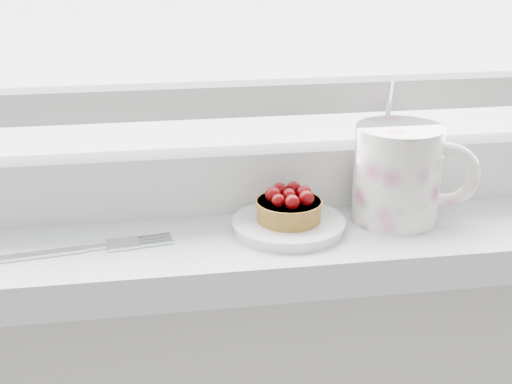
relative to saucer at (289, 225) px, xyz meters
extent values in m
cube|color=silver|center=(-0.01, 0.01, -0.03)|extent=(1.60, 0.20, 0.04)
cube|color=silver|center=(-0.01, 0.08, 0.03)|extent=(1.30, 0.05, 0.07)
cube|color=silver|center=(-0.01, 0.08, 0.12)|extent=(1.30, 0.04, 0.04)
cylinder|color=white|center=(0.00, 0.00, 0.00)|extent=(0.12, 0.12, 0.01)
cylinder|color=brown|center=(0.00, 0.00, 0.02)|extent=(0.07, 0.07, 0.02)
cylinder|color=brown|center=(0.00, 0.00, 0.03)|extent=(0.07, 0.07, 0.01)
sphere|color=#400204|center=(0.00, 0.00, 0.03)|extent=(0.02, 0.02, 0.02)
sphere|color=#400204|center=(0.02, 0.00, 0.04)|extent=(0.02, 0.02, 0.02)
sphere|color=#400204|center=(0.01, 0.02, 0.04)|extent=(0.02, 0.02, 0.02)
sphere|color=#400204|center=(-0.01, 0.02, 0.04)|extent=(0.02, 0.02, 0.02)
sphere|color=#400204|center=(-0.02, 0.00, 0.04)|extent=(0.02, 0.02, 0.02)
sphere|color=#400204|center=(-0.01, -0.01, 0.03)|extent=(0.01, 0.01, 0.01)
sphere|color=#400204|center=(0.00, -0.02, 0.04)|extent=(0.02, 0.02, 0.02)
sphere|color=#400204|center=(0.02, -0.01, 0.04)|extent=(0.02, 0.02, 0.02)
cylinder|color=silver|center=(0.12, 0.01, 0.05)|extent=(0.12, 0.12, 0.11)
cylinder|color=black|center=(0.12, 0.01, 0.10)|extent=(0.08, 0.08, 0.01)
torus|color=silver|center=(0.17, -0.01, 0.05)|extent=(0.08, 0.04, 0.07)
cylinder|color=silver|center=(0.12, 0.04, 0.12)|extent=(0.01, 0.03, 0.07)
cube|color=silver|center=(-0.27, -0.03, 0.00)|extent=(0.12, 0.03, 0.00)
cube|color=silver|center=(-0.21, -0.02, 0.00)|extent=(0.02, 0.01, 0.00)
cube|color=silver|center=(-0.18, -0.01, 0.00)|extent=(0.04, 0.03, 0.00)
cube|color=silver|center=(-0.14, -0.02, 0.00)|extent=(0.04, 0.01, 0.00)
cube|color=silver|center=(-0.15, -0.01, 0.00)|extent=(0.04, 0.01, 0.00)
cube|color=silver|center=(-0.15, 0.00, 0.00)|extent=(0.04, 0.01, 0.00)
cube|color=silver|center=(-0.15, 0.00, 0.00)|extent=(0.04, 0.01, 0.00)
camera|label=1|loc=(-0.15, -0.70, 0.31)|focal=50.00mm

